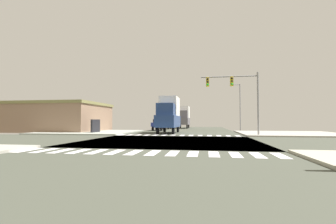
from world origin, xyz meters
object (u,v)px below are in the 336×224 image
sedan_leading_3 (174,123)px  traffic_signal_mast (236,89)px  street_lamp (238,103)px  suv_queued_2 (166,122)px  sedan_farside_1 (159,124)px  box_truck_middle_2 (184,117)px  bank_building (61,117)px  box_truck_trailing_1 (169,114)px

sedan_leading_3 → traffic_signal_mast: bearing=109.2°
street_lamp → sedan_leading_3: size_ratio=1.76×
suv_queued_2 → traffic_signal_mast: bearing=119.3°
street_lamp → sedan_farside_1: bearing=-179.4°
traffic_signal_mast → sedan_leading_3: bearing=109.2°
traffic_signal_mast → street_lamp: 13.16m
sedan_farside_1 → box_truck_middle_2: (3.00, 12.96, 1.45)m
bank_building → street_lamp: bearing=13.3°
street_lamp → sedan_farside_1: (-13.09, -0.15, -3.44)m
suv_queued_2 → box_truck_trailing_1: box_truck_trailing_1 is taller
suv_queued_2 → box_truck_middle_2: (3.00, 5.99, 1.17)m
sedan_leading_3 → box_truck_trailing_1: (3.00, -27.26, 1.45)m
traffic_signal_mast → street_lamp: size_ratio=0.91×
street_lamp → suv_queued_2: (-13.09, 6.82, -3.17)m
suv_queued_2 → sedan_leading_3: 12.06m
bank_building → suv_queued_2: size_ratio=3.04×
traffic_signal_mast → street_lamp: bearing=81.3°
suv_queued_2 → street_lamp: bearing=152.5°
traffic_signal_mast → box_truck_trailing_1: 9.65m
sedan_farside_1 → box_truck_trailing_1: bearing=110.0°
street_lamp → box_truck_middle_2: 16.43m
street_lamp → bank_building: bearing=-166.7°
traffic_signal_mast → sedan_farside_1: bearing=130.8°
bank_building → box_truck_trailing_1: (16.93, -1.99, 0.39)m
sedan_farside_1 → sedan_leading_3: (0.00, 19.02, 0.00)m
sedan_leading_3 → suv_queued_2: bearing=90.0°
suv_queued_2 → box_truck_middle_2: bearing=-116.6°
street_lamp → bank_building: street_lamp is taller
sedan_leading_3 → box_truck_middle_2: (3.00, -6.06, 1.45)m
traffic_signal_mast → box_truck_trailing_1: size_ratio=0.95×
bank_building → sedan_leading_3: 28.88m
traffic_signal_mast → suv_queued_2: traffic_signal_mast is taller
bank_building → suv_queued_2: bearing=43.5°
street_lamp → sedan_farside_1: street_lamp is taller
bank_building → box_truck_middle_2: box_truck_middle_2 is taller
street_lamp → traffic_signal_mast: bearing=-98.7°
box_truck_middle_2 → sedan_farside_1: bearing=77.0°
sedan_leading_3 → sedan_farside_1: bearing=90.0°
suv_queued_2 → box_truck_trailing_1: 15.54m
sedan_farside_1 → suv_queued_2: 6.97m
bank_building → box_truck_trailing_1: box_truck_trailing_1 is taller
traffic_signal_mast → street_lamp: (1.98, 13.00, -0.49)m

